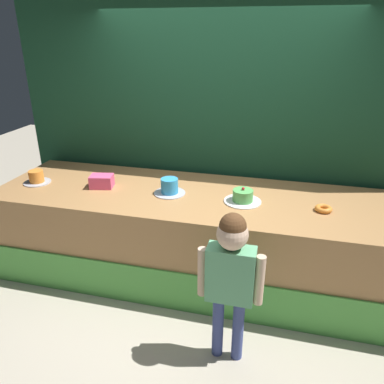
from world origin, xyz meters
TOP-DOWN VIEW (x-y plane):
  - ground_plane at (0.00, 0.00)m, footprint 12.00×12.00m
  - stage_platform at (0.00, 0.57)m, footprint 4.07×1.16m
  - curtain_backdrop at (0.00, 1.24)m, footprint 4.41×0.08m
  - child_figure at (0.38, -0.40)m, footprint 0.47×0.21m
  - pink_box at (-1.04, 0.52)m, footprint 0.24×0.20m
  - donut at (1.04, 0.50)m, footprint 0.15×0.15m
  - cake_far_left at (-1.73, 0.47)m, footprint 0.27×0.27m
  - cake_center_left at (-0.35, 0.53)m, footprint 0.30×0.30m
  - cake_center_right at (0.35, 0.51)m, footprint 0.34×0.34m

SIDE VIEW (x-z plane):
  - ground_plane at x=0.00m, z-range 0.00..0.00m
  - stage_platform at x=0.00m, z-range 0.00..0.88m
  - child_figure at x=0.38m, z-range 0.18..1.39m
  - donut at x=1.04m, z-range 0.88..0.93m
  - cake_center_right at x=0.35m, z-range 0.86..1.00m
  - cake_far_left at x=-1.73m, z-range 0.87..1.00m
  - pink_box at x=-1.04m, z-range 0.88..1.01m
  - cake_center_left at x=-0.35m, z-range 0.87..1.02m
  - curtain_backdrop at x=0.00m, z-range 0.00..3.08m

